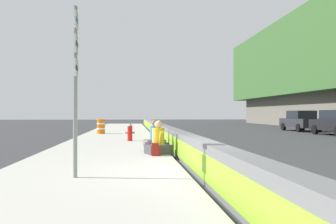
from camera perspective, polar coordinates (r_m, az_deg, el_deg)
ground_plane at (r=8.78m, az=5.75°, el=-9.94°), size 160.00×160.00×0.00m
sidewalk_strip at (r=8.65m, az=-11.99°, el=-9.61°), size 80.00×4.40×0.14m
jersey_barrier at (r=8.72m, az=5.72°, el=-7.19°), size 76.00×0.45×0.85m
route_sign_post at (r=8.01m, az=-14.09°, el=5.17°), size 0.44×0.09×3.60m
fire_hydrant at (r=18.10m, az=-5.90°, el=-3.04°), size 0.26×0.46×0.88m
seated_person_foreground at (r=12.28m, az=-1.46°, el=-4.87°), size 0.88×0.96×1.11m
seated_person_middle at (r=13.39m, az=-1.70°, el=-4.56°), size 0.77×0.86×1.05m
seated_person_rear at (r=14.87m, az=-2.09°, el=-4.08°), size 0.83×0.91×1.09m
backpack at (r=11.79m, az=-1.95°, el=-5.80°), size 0.32×0.28×0.40m
construction_barrel at (r=24.75m, az=-10.31°, el=-2.21°), size 0.54×0.54×0.95m
parked_car_midline at (r=32.71m, az=19.81°, el=-1.28°), size 4.52×1.99×1.71m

